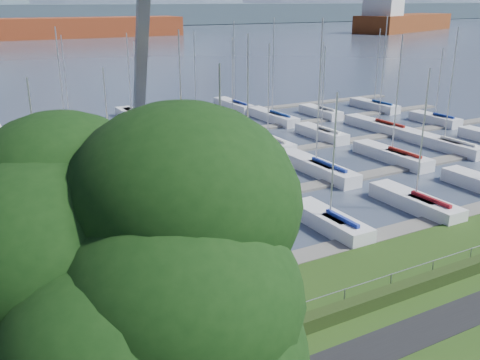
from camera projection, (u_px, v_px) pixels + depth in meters
path at (405, 337)px, 23.79m from camera, size 160.00×2.00×0.04m
hedge at (365, 303)px, 25.83m from camera, size 80.00×0.70×0.70m
fence at (361, 284)px, 25.89m from camera, size 80.00×0.04×0.04m
docks at (164, 171)px, 47.83m from camera, size 90.00×41.60×0.25m
tree at (120, 275)px, 12.00m from camera, size 8.72×9.71×12.61m
crane at (145, 110)px, 45.80m from camera, size 5.64×13.48×22.35m
cargo_ship_mid at (44, 29)px, 212.63m from camera, size 103.63×18.47×21.50m
cargo_ship_east at (402, 23)px, 261.19m from camera, size 77.85×44.69×21.50m
sailboat_fleet at (123, 104)px, 47.97m from camera, size 75.74×49.56×13.45m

